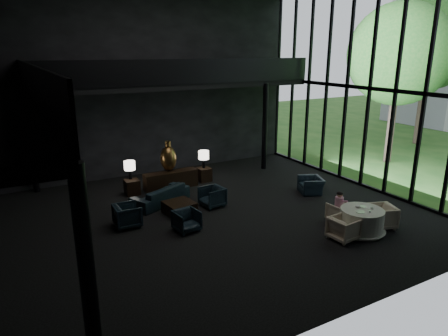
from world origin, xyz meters
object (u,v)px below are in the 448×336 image
window_armchair (311,184)px  dining_chair_north (340,212)px  sofa (160,191)px  child (339,200)px  lounge_armchair_east (212,196)px  lounge_armchair_south (187,220)px  dining_chair_west (344,227)px  side_table_left (132,187)px  lounge_armchair_west (127,214)px  dining_table (361,222)px  dining_chair_east (381,215)px  console (171,180)px  table_lamp_right (204,156)px  coffee_table (179,208)px  side_table_right (204,174)px  bronze_urn (168,158)px  table_lamp_left (130,166)px

window_armchair → dining_chair_north: size_ratio=1.39×
sofa → child: 6.30m
lounge_armchair_east → child: (3.03, -3.18, 0.33)m
lounge_armchair_south → dining_chair_west: (3.84, -2.80, 0.03)m
side_table_left → lounge_armchair_west: 3.02m
dining_table → dining_chair_north: dining_table is taller
lounge_armchair_west → dining_chair_east: bearing=-118.1°
console → side_table_left: console is taller
table_lamp_right → sofa: 3.11m
lounge_armchair_south → dining_chair_east: 6.15m
dining_table → lounge_armchair_south: bearing=150.1°
console → lounge_armchair_west: (-2.59, -2.79, 0.08)m
lounge_armchair_west → lounge_armchair_south: size_ratio=1.22×
table_lamp_right → coffee_table: bearing=-129.6°
lounge_armchair_south → dining_chair_north: (4.71, -1.76, -0.04)m
side_table_right → dining_chair_west: dining_chair_west is taller
bronze_urn → dining_table: bronze_urn is taller
table_lamp_right → window_armchair: 4.62m
window_armchair → dining_table: (-1.01, -3.51, -0.05)m
bronze_urn → coffee_table: (-0.74, -2.80, -1.02)m
table_lamp_right → sofa: bearing=-147.8°
side_table_right → lounge_armchair_south: bearing=-122.5°
sofa → dining_chair_east: bearing=110.7°
dining_chair_north → table_lamp_right: bearing=-74.4°
dining_chair_east → child: child is taller
dining_chair_west → table_lamp_left: bearing=26.7°
window_armchair → child: 2.78m
console → table_lamp_right: bearing=7.4°
table_lamp_left → side_table_right: size_ratio=1.23×
coffee_table → lounge_armchair_south: bearing=-103.6°
side_table_left → side_table_right: side_table_left is taller
dining_chair_north → table_lamp_left: bearing=-52.0°
side_table_right → lounge_armchair_south: size_ratio=0.83×
bronze_urn → lounge_armchair_south: size_ratio=1.74×
lounge_armchair_west → dining_table: (6.21, -3.91, -0.10)m
side_table_left → dining_chair_north: size_ratio=0.94×
bronze_urn → table_lamp_right: 1.60m
side_table_right → lounge_armchair_west: size_ratio=0.68×
table_lamp_left → table_lamp_right: size_ratio=0.97×
bronze_urn → side_table_right: bronze_urn is taller
lounge_armchair_west → coffee_table: bearing=-83.4°
bronze_urn → lounge_armchair_west: size_ratio=1.43×
lounge_armchair_south → sofa: bearing=80.6°
coffee_table → bronze_urn: bearing=75.3°
lounge_armchair_east → dining_table: size_ratio=0.55×
dining_chair_west → coffee_table: bearing=34.7°
dining_chair_north → window_armchair: bearing=-114.3°
table_lamp_right → dining_chair_east: bearing=-67.9°
side_table_left → bronze_urn: bearing=4.5°
lounge_armchair_east → window_armchair: 4.12m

